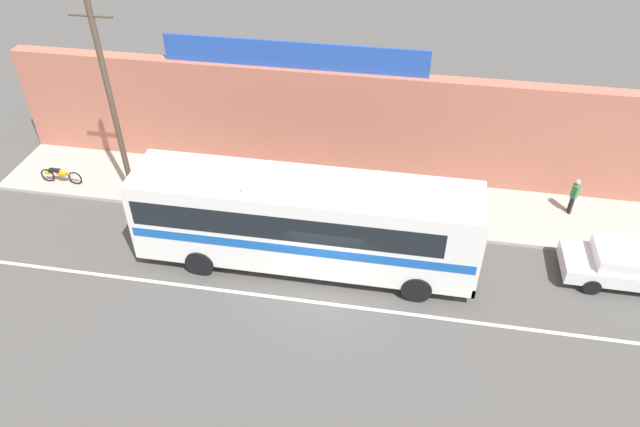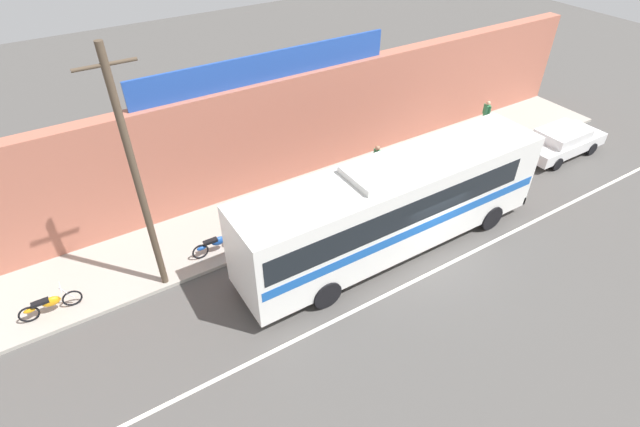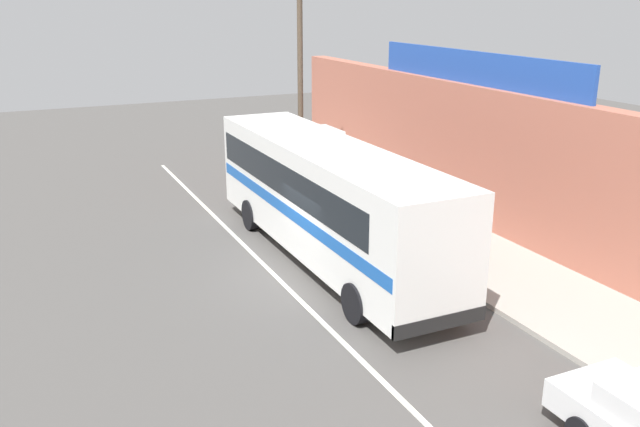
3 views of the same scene
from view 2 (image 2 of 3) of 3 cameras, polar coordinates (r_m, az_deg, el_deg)
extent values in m
plane|color=#4F4C49|center=(18.51, 12.60, -4.76)|extent=(70.00, 70.00, 0.00)
cube|color=#A8A399|center=(21.52, 3.42, 3.27)|extent=(30.00, 3.60, 0.14)
cube|color=#B26651|center=(21.87, 0.39, 11.04)|extent=(30.00, 0.70, 4.80)
cube|color=#234CAD|center=(19.55, -6.24, 16.92)|extent=(10.87, 0.12, 1.10)
cube|color=silver|center=(18.13, 14.29, -6.17)|extent=(30.00, 0.14, 0.01)
cube|color=white|center=(17.33, 8.77, 1.00)|extent=(12.00, 2.48, 3.10)
cube|color=black|center=(16.75, 7.67, 1.99)|extent=(10.56, 2.50, 0.96)
cube|color=#1956B2|center=(17.51, 8.68, 0.22)|extent=(11.76, 2.50, 0.36)
cube|color=black|center=(20.98, 21.74, 7.09)|extent=(0.04, 2.23, 1.40)
cube|color=black|center=(21.88, 20.64, 3.01)|extent=(0.12, 2.48, 0.36)
cube|color=silver|center=(15.73, 5.94, 4.50)|extent=(1.40, 1.74, 0.24)
cylinder|color=black|center=(21.25, 15.02, 2.85)|extent=(1.04, 0.32, 1.04)
cylinder|color=black|center=(20.11, 19.50, -0.40)|extent=(1.04, 0.32, 1.04)
cylinder|color=black|center=(17.39, -3.38, -4.71)|extent=(1.04, 0.32, 1.04)
cylinder|color=black|center=(15.97, 0.69, -9.45)|extent=(1.04, 0.32, 1.04)
cube|color=silver|center=(26.42, 26.65, 7.47)|extent=(4.54, 1.81, 0.56)
cube|color=silver|center=(26.12, 26.84, 8.39)|extent=(2.36, 1.63, 0.48)
cube|color=black|center=(26.83, 27.89, 8.72)|extent=(0.21, 1.52, 0.34)
cylinder|color=black|center=(27.97, 26.67, 8.37)|extent=(0.62, 0.20, 0.62)
cylinder|color=black|center=(27.27, 29.47, 6.69)|extent=(0.62, 0.20, 0.62)
cylinder|color=black|center=(25.93, 23.31, 7.13)|extent=(0.62, 0.20, 0.62)
cylinder|color=black|center=(25.17, 26.25, 5.30)|extent=(0.62, 0.20, 0.62)
cylinder|color=brown|center=(15.20, -20.78, 3.48)|extent=(0.22, 0.22, 8.29)
cylinder|color=brown|center=(13.68, -24.14, 15.79)|extent=(1.60, 0.10, 0.10)
torus|color=black|center=(17.86, -27.28, -8.91)|extent=(0.62, 0.06, 0.62)
torus|color=black|center=(18.00, -31.21, -10.18)|extent=(0.62, 0.06, 0.62)
cylinder|color=silver|center=(17.67, -27.81, -8.31)|extent=(0.34, 0.04, 0.65)
cylinder|color=silver|center=(17.47, -28.42, -7.67)|extent=(0.03, 0.56, 0.03)
ellipsoid|color=orange|center=(17.79, -29.23, -9.08)|extent=(0.56, 0.22, 0.34)
cube|color=black|center=(17.75, -30.26, -9.11)|extent=(0.52, 0.20, 0.10)
ellipsoid|color=orange|center=(17.90, -31.17, -9.81)|extent=(0.36, 0.14, 0.16)
torus|color=black|center=(18.33, -10.12, -2.99)|extent=(0.62, 0.06, 0.62)
torus|color=black|center=(18.05, -13.97, -4.40)|extent=(0.62, 0.06, 0.62)
cylinder|color=silver|center=(18.12, -10.45, -2.35)|extent=(0.34, 0.04, 0.65)
cylinder|color=silver|center=(17.89, -10.86, -1.68)|extent=(0.03, 0.56, 0.03)
ellipsoid|color=#1E51B2|center=(18.07, -11.91, -3.19)|extent=(0.56, 0.22, 0.34)
cube|color=black|center=(17.93, -12.86, -3.23)|extent=(0.52, 0.20, 0.10)
ellipsoid|color=#1E51B2|center=(17.97, -13.86, -4.01)|extent=(0.36, 0.14, 0.16)
cylinder|color=navy|center=(21.86, 6.48, 5.17)|extent=(0.13, 0.13, 0.82)
cylinder|color=navy|center=(21.74, 6.77, 4.95)|extent=(0.13, 0.13, 0.82)
cylinder|color=#2D7A4C|center=(21.42, 6.76, 6.67)|extent=(0.30, 0.30, 0.61)
sphere|color=#A37556|center=(21.20, 6.85, 7.70)|extent=(0.22, 0.22, 0.22)
cylinder|color=#2D7A4C|center=(21.54, 6.44, 6.98)|extent=(0.08, 0.08, 0.56)
cylinder|color=#2D7A4C|center=(21.28, 7.10, 6.50)|extent=(0.08, 0.08, 0.56)
cylinder|color=black|center=(27.26, 18.72, 10.28)|extent=(0.13, 0.13, 0.77)
cylinder|color=black|center=(27.16, 19.00, 10.12)|extent=(0.13, 0.13, 0.77)
cylinder|color=#2D7A4C|center=(26.93, 19.15, 11.46)|extent=(0.30, 0.30, 0.58)
sphere|color=tan|center=(26.76, 19.34, 12.26)|extent=(0.21, 0.21, 0.21)
cylinder|color=#2D7A4C|center=(27.03, 18.85, 11.69)|extent=(0.08, 0.08, 0.53)
cylinder|color=#2D7A4C|center=(26.81, 19.48, 11.34)|extent=(0.08, 0.08, 0.53)
camera|label=1|loc=(14.16, 89.78, 13.43)|focal=33.15mm
camera|label=3|loc=(27.18, 54.80, 12.87)|focal=37.74mm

